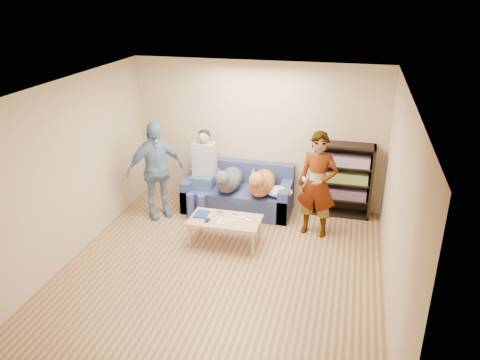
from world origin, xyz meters
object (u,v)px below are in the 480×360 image
(person_seated, at_px, (203,168))
(notebook_blue, at_px, (202,214))
(camera_silver, at_px, (220,213))
(coffee_table, at_px, (225,222))
(bookshelf, at_px, (343,178))
(sofa, at_px, (239,194))
(dog_tan, at_px, (261,183))
(dog_gray, at_px, (228,180))
(person_standing_right, at_px, (317,185))
(person_standing_left, at_px, (156,170))

(person_seated, bearing_deg, notebook_blue, -73.39)
(camera_silver, relative_size, person_seated, 0.07)
(person_seated, height_order, coffee_table, person_seated)
(camera_silver, height_order, bookshelf, bookshelf)
(notebook_blue, bearing_deg, bookshelf, 34.17)
(camera_silver, relative_size, coffee_table, 0.10)
(coffee_table, distance_m, bookshelf, 2.27)
(notebook_blue, distance_m, bookshelf, 2.55)
(sofa, bearing_deg, notebook_blue, -104.19)
(notebook_blue, relative_size, dog_tan, 0.22)
(coffee_table, xyz_separation_m, bookshelf, (1.70, 1.48, 0.31))
(notebook_blue, relative_size, dog_gray, 0.21)
(person_standing_right, xyz_separation_m, person_seated, (-2.05, 0.46, -0.09))
(sofa, bearing_deg, person_seated, -168.45)
(sofa, height_order, person_seated, person_seated)
(person_seated, bearing_deg, coffee_table, -57.24)
(camera_silver, bearing_deg, bookshelf, 36.67)
(dog_gray, distance_m, bookshelf, 1.98)
(notebook_blue, height_order, dog_gray, dog_gray)
(person_standing_right, relative_size, camera_silver, 15.63)
(person_standing_left, bearing_deg, dog_gray, -26.20)
(person_standing_left, xyz_separation_m, dog_gray, (1.18, 0.38, -0.22))
(bookshelf, bearing_deg, notebook_blue, -145.83)
(person_standing_right, distance_m, sofa, 1.65)
(dog_tan, relative_size, coffee_table, 1.07)
(person_standing_right, relative_size, notebook_blue, 6.61)
(person_standing_right, distance_m, person_seated, 2.10)
(dog_tan, bearing_deg, person_standing_right, -20.12)
(coffee_table, bearing_deg, person_seated, 122.76)
(bookshelf, bearing_deg, dog_tan, -161.09)
(person_standing_right, relative_size, bookshelf, 1.32)
(dog_tan, height_order, bookshelf, bookshelf)
(camera_silver, height_order, sofa, sofa)
(notebook_blue, height_order, dog_tan, dog_tan)
(person_seated, height_order, dog_tan, person_seated)
(person_standing_right, relative_size, coffee_table, 1.56)
(camera_silver, xyz_separation_m, dog_gray, (-0.10, 0.90, 0.19))
(person_standing_right, distance_m, camera_silver, 1.60)
(sofa, distance_m, bookshelf, 1.86)
(camera_silver, bearing_deg, person_seated, 120.98)
(dog_tan, bearing_deg, person_seated, 174.67)
(person_standing_right, xyz_separation_m, notebook_blue, (-1.73, -0.61, -0.43))
(person_standing_right, distance_m, person_standing_left, 2.73)
(notebook_blue, distance_m, dog_gray, 1.01)
(sofa, bearing_deg, person_standing_left, -155.16)
(camera_silver, height_order, coffee_table, camera_silver)
(person_standing_right, height_order, bookshelf, person_standing_right)
(coffee_table, bearing_deg, camera_silver, 135.00)
(notebook_blue, bearing_deg, dog_gray, 79.75)
(person_standing_left, distance_m, camera_silver, 1.44)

